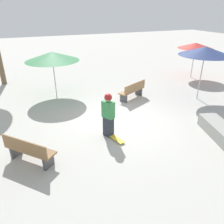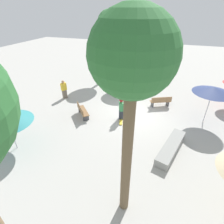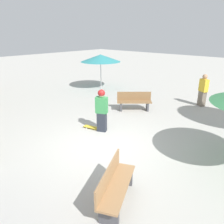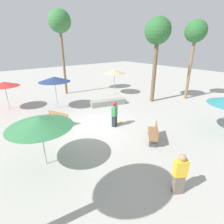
# 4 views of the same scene
# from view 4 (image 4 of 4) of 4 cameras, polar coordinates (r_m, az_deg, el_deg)

# --- Properties ---
(ground_plane) EXTENTS (60.00, 60.00, 0.00)m
(ground_plane) POSITION_cam_4_polar(r_m,az_deg,el_deg) (11.27, -5.19, -4.37)
(ground_plane) COLOR #B2AFA8
(skater_main) EXTENTS (0.40, 0.48, 1.60)m
(skater_main) POSITION_cam_4_polar(r_m,az_deg,el_deg) (10.78, 0.82, -0.50)
(skater_main) COLOR #282D38
(skater_main) RESTS_ON ground_plane
(skateboard) EXTENTS (0.40, 0.82, 0.07)m
(skateboard) POSITION_cam_4_polar(r_m,az_deg,el_deg) (11.40, 1.85, -3.65)
(skateboard) COLOR gold
(skateboard) RESTS_ON ground_plane
(concrete_ledge) EXTENTS (1.49, 3.13, 0.45)m
(concrete_ledge) POSITION_cam_4_polar(r_m,az_deg,el_deg) (14.79, -1.24, 3.11)
(concrete_ledge) COLOR gray
(concrete_ledge) RESTS_ON ground_plane
(bench_near) EXTENTS (1.40, 1.48, 0.85)m
(bench_near) POSITION_cam_4_polar(r_m,az_deg,el_deg) (9.62, 13.51, -6.90)
(bench_near) COLOR #47474C
(bench_near) RESTS_ON ground_plane
(bench_far) EXTENTS (1.63, 1.08, 0.85)m
(bench_far) POSITION_cam_4_polar(r_m,az_deg,el_deg) (11.64, -17.52, -2.16)
(bench_far) COLOR #47474C
(bench_far) RESTS_ON ground_plane
(shade_umbrella_red) EXTENTS (2.18, 2.18, 2.18)m
(shade_umbrella_red) POSITION_cam_4_polar(r_m,az_deg,el_deg) (15.78, -31.79, 7.76)
(shade_umbrella_red) COLOR #B7B7BC
(shade_umbrella_red) RESTS_ON ground_plane
(shade_umbrella_green) EXTENTS (2.60, 2.60, 2.23)m
(shade_umbrella_green) POSITION_cam_4_polar(r_m,az_deg,el_deg) (7.48, -22.55, -2.99)
(shade_umbrella_green) COLOR #B7B7BC
(shade_umbrella_green) RESTS_ON ground_plane
(shade_umbrella_navy) EXTENTS (2.40, 2.40, 2.54)m
(shade_umbrella_navy) POSITION_cam_4_polar(r_m,az_deg,el_deg) (14.23, -18.30, 10.12)
(shade_umbrella_navy) COLOR #B7B7BC
(shade_umbrella_navy) RESTS_ON ground_plane
(shade_umbrella_tan) EXTENTS (2.22, 2.22, 2.49)m
(shade_umbrella_tan) POSITION_cam_4_polar(r_m,az_deg,el_deg) (17.71, 0.80, 13.07)
(shade_umbrella_tan) COLOR #B7B7BC
(shade_umbrella_tan) RESTS_ON ground_plane
(palm_tree_far_back) EXTENTS (2.09, 2.09, 6.87)m
(palm_tree_far_back) POSITION_cam_4_polar(r_m,az_deg,el_deg) (15.58, 14.67, 23.59)
(palm_tree_far_back) COLOR brown
(palm_tree_far_back) RESTS_ON ground_plane
(palm_tree_left) EXTENTS (2.05, 2.05, 7.80)m
(palm_tree_left) POSITION_cam_4_polar(r_m,az_deg,el_deg) (18.42, -16.71, 26.10)
(palm_tree_left) COLOR brown
(palm_tree_left) RESTS_ON ground_plane
(palm_tree_center_right) EXTENTS (1.82, 1.82, 6.75)m
(palm_tree_center_right) POSITION_cam_4_polar(r_m,az_deg,el_deg) (17.46, 25.61, 22.12)
(palm_tree_center_right) COLOR #896B4C
(palm_tree_center_right) RESTS_ON ground_plane
(bystander_watching) EXTENTS (0.43, 0.50, 1.59)m
(bystander_watching) POSITION_cam_4_polar(r_m,az_deg,el_deg) (6.67, 21.23, -18.37)
(bystander_watching) COLOR #726656
(bystander_watching) RESTS_ON ground_plane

